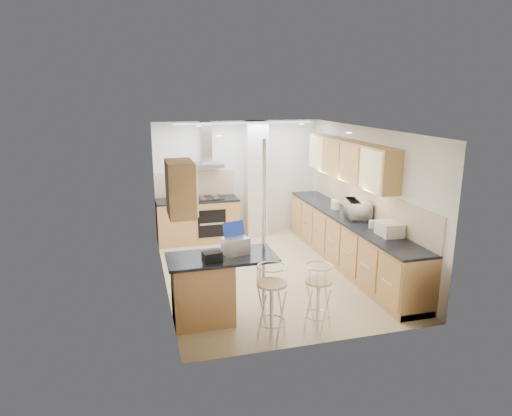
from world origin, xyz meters
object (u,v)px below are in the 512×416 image
object	(u,v)px
bar_stool_end	(318,298)
bread_bin	(389,229)
microwave	(358,209)
laptop	(236,246)
bar_stool_near	(272,302)

from	to	relation	value
bar_stool_end	bread_bin	xyz separation A→B (m)	(1.55, 0.89, 0.56)
bread_bin	microwave	bearing A→B (deg)	91.78
laptop	bar_stool_end	distance (m)	1.30
bread_bin	bar_stool_end	bearing A→B (deg)	-147.73
microwave	bar_stool_near	xyz separation A→B (m)	(-2.21, -1.98, -0.58)
bar_stool_near	laptop	bearing A→B (deg)	133.26
microwave	bar_stool_end	xyz separation A→B (m)	(-1.56, -1.94, -0.62)
laptop	bread_bin	size ratio (longest dim) A/B	0.82
laptop	microwave	bearing A→B (deg)	10.42
bread_bin	laptop	bearing A→B (deg)	-172.28
bar_stool_near	bar_stool_end	size ratio (longest dim) A/B	1.08
microwave	bread_bin	xyz separation A→B (m)	(-0.01, -1.05, -0.05)
microwave	bar_stool_end	distance (m)	2.57
laptop	bread_bin	world-z (taller)	laptop
laptop	bar_stool_near	xyz separation A→B (m)	(0.31, -0.69, -0.55)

